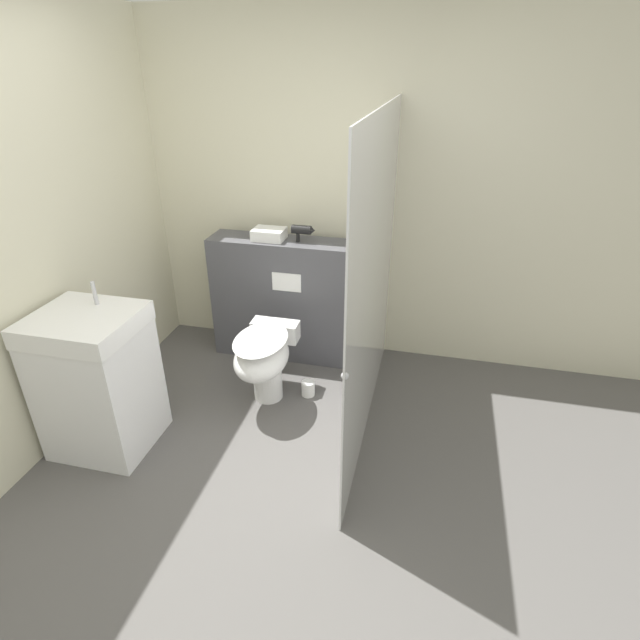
% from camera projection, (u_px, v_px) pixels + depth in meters
% --- Properties ---
extents(ground_plane, '(12.00, 12.00, 0.00)m').
position_uv_depth(ground_plane, '(261.00, 528.00, 2.58)').
color(ground_plane, '#565451').
extents(wall_back, '(8.00, 0.06, 2.50)m').
position_uv_depth(wall_back, '(340.00, 196.00, 3.70)').
color(wall_back, beige).
rests_on(wall_back, ground_plane).
extents(partition_panel, '(1.26, 0.30, 0.97)m').
position_uv_depth(partition_panel, '(293.00, 300.00, 3.90)').
color(partition_panel, '#4C4C51').
rests_on(partition_panel, ground_plane).
extents(shower_glass, '(0.04, 1.86, 1.95)m').
position_uv_depth(shower_glass, '(374.00, 286.00, 2.91)').
color(shower_glass, silver).
rests_on(shower_glass, ground_plane).
extents(toilet, '(0.35, 0.62, 0.53)m').
position_uv_depth(toilet, '(264.00, 357.00, 3.39)').
color(toilet, white).
rests_on(toilet, ground_plane).
extents(sink_vanity, '(0.58, 0.53, 1.04)m').
position_uv_depth(sink_vanity, '(98.00, 381.00, 2.97)').
color(sink_vanity, white).
rests_on(sink_vanity, ground_plane).
extents(hair_drier, '(0.17, 0.06, 0.12)m').
position_uv_depth(hair_drier, '(303.00, 230.00, 3.60)').
color(hair_drier, black).
rests_on(hair_drier, partition_panel).
extents(folded_towel, '(0.23, 0.18, 0.08)m').
position_uv_depth(folded_towel, '(269.00, 234.00, 3.68)').
color(folded_towel, white).
rests_on(folded_towel, partition_panel).
extents(spare_toilet_roll, '(0.10, 0.10, 0.11)m').
position_uv_depth(spare_toilet_roll, '(308.00, 388.00, 3.58)').
color(spare_toilet_roll, white).
rests_on(spare_toilet_roll, ground_plane).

